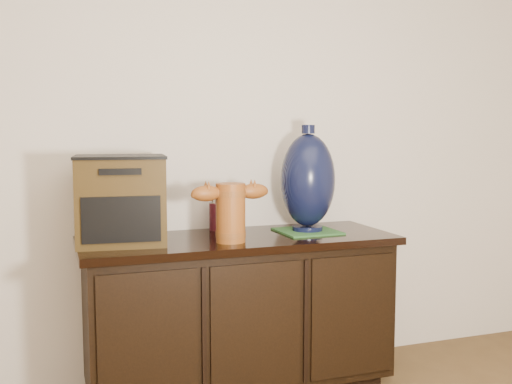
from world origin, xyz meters
name	(u,v)px	position (x,y,z in m)	size (l,w,h in m)	color
sideboard	(239,313)	(0.00, 2.23, 0.39)	(1.46, 0.56, 0.75)	black
terracotta_vessel	(231,209)	(-0.07, 2.11, 0.90)	(0.37, 0.15, 0.26)	#954F1B
tv_radio	(121,200)	(-0.54, 2.23, 0.95)	(0.42, 0.35, 0.39)	#3B290E
green_mat	(307,231)	(0.36, 2.24, 0.76)	(0.27, 0.27, 0.01)	#2B5B29
lamp_base	(308,181)	(0.36, 2.24, 1.01)	(0.27, 0.27, 0.51)	black
spray_can	(215,215)	(-0.06, 2.44, 0.83)	(0.05, 0.05, 0.16)	#5A0F1C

